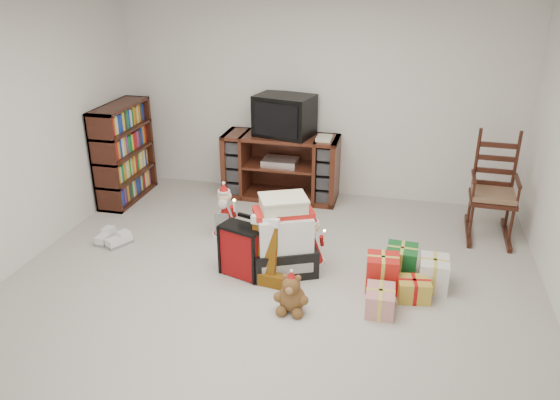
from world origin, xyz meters
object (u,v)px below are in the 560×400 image
(gift_pile, at_px, (283,240))
(sneaker_pair, at_px, (113,239))
(mrs_claus_figurine, at_px, (225,216))
(santa_figurine, at_px, (312,245))
(rocking_chair, at_px, (491,199))
(red_suitcase, at_px, (243,251))
(tv_stand, at_px, (281,167))
(bookshelf, at_px, (124,154))
(crt_television, at_px, (285,116))
(teddy_bear, at_px, (292,295))
(gift_cluster, at_px, (401,278))

(gift_pile, height_order, sneaker_pair, gift_pile)
(mrs_claus_figurine, relative_size, sneaker_pair, 1.69)
(santa_figurine, relative_size, sneaker_pair, 1.46)
(rocking_chair, xyz_separation_m, red_suitcase, (-2.39, -1.50, -0.15))
(tv_stand, xyz_separation_m, red_suitcase, (0.09, -1.97, -0.15))
(bookshelf, xyz_separation_m, crt_television, (1.95, 0.50, 0.49))
(rocking_chair, distance_m, crt_television, 2.58)
(bookshelf, xyz_separation_m, gift_pile, (2.36, -1.33, -0.25))
(sneaker_pair, height_order, crt_television, crt_television)
(teddy_bear, height_order, santa_figurine, santa_figurine)
(rocking_chair, bearing_deg, gift_pile, -144.54)
(rocking_chair, xyz_separation_m, santa_figurine, (-1.78, -1.13, -0.20))
(rocking_chair, height_order, gift_pile, rocking_chair)
(red_suitcase, height_order, teddy_bear, red_suitcase)
(teddy_bear, relative_size, gift_cluster, 0.39)
(teddy_bear, xyz_separation_m, crt_television, (-0.63, 2.47, 0.92))
(santa_figurine, bearing_deg, rocking_chair, 32.28)
(rocking_chair, relative_size, red_suitcase, 1.98)
(bookshelf, distance_m, gift_cluster, 3.79)
(sneaker_pair, bearing_deg, mrs_claus_figurine, 34.95)
(rocking_chair, bearing_deg, gift_cluster, -120.08)
(santa_figurine, height_order, mrs_claus_figurine, mrs_claus_figurine)
(rocking_chair, distance_m, mrs_claus_figurine, 2.93)
(santa_figurine, bearing_deg, mrs_claus_figurine, 160.36)
(gift_pile, distance_m, santa_figurine, 0.35)
(bookshelf, xyz_separation_m, santa_figurine, (2.61, -1.12, -0.38))
(bookshelf, relative_size, red_suitcase, 2.01)
(red_suitcase, distance_m, gift_cluster, 1.49)
(bookshelf, bearing_deg, sneaker_pair, -69.90)
(sneaker_pair, distance_m, crt_television, 2.49)
(bookshelf, relative_size, crt_television, 1.58)
(rocking_chair, relative_size, gift_cluster, 1.31)
(bookshelf, relative_size, teddy_bear, 3.44)
(rocking_chair, relative_size, teddy_bear, 3.39)
(santa_figurine, relative_size, mrs_claus_figurine, 0.86)
(red_suitcase, xyz_separation_m, sneaker_pair, (-1.56, 0.29, -0.21))
(tv_stand, relative_size, santa_figurine, 2.66)
(bookshelf, bearing_deg, teddy_bear, -37.33)
(teddy_bear, height_order, mrs_claus_figurine, mrs_claus_figurine)
(rocking_chair, xyz_separation_m, crt_television, (-2.44, 0.49, 0.66))
(santa_figurine, bearing_deg, sneaker_pair, -177.77)
(rocking_chair, bearing_deg, red_suitcase, -145.85)
(gift_pile, relative_size, mrs_claus_figurine, 1.22)
(mrs_claus_figurine, xyz_separation_m, gift_cluster, (1.92, -0.69, -0.10))
(tv_stand, distance_m, bookshelf, 1.97)
(rocking_chair, distance_m, santa_figurine, 2.12)
(rocking_chair, distance_m, red_suitcase, 2.83)
(bookshelf, height_order, mrs_claus_figurine, bookshelf)
(santa_figurine, distance_m, sneaker_pair, 2.17)
(bookshelf, relative_size, sneaker_pair, 3.28)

